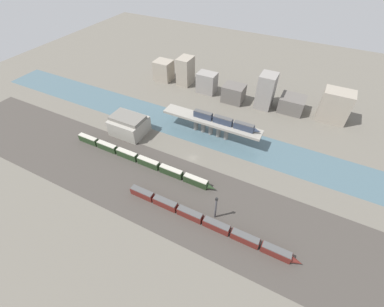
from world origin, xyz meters
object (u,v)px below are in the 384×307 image
Objects in this scene: train_yard_near at (206,221)px; signal_tower at (216,208)px; warehouse_building at (129,125)px; train_yard_mid at (140,159)px; train_on_bridge at (225,121)px.

signal_tower reaches higher than train_yard_near.
warehouse_building is (-64.20, 34.73, 3.42)m from train_yard_near.
warehouse_building reaches higher than train_yard_near.
train_yard_mid is (-44.77, 17.06, 0.14)m from train_yard_near.
train_on_bridge is at bearing 108.15° from signal_tower.
train_on_bridge is at bearing 50.99° from train_yard_mid.
train_yard_near is (14.33, -54.63, -9.60)m from train_on_bridge.
signal_tower is at bearing -24.40° from warehouse_building.
signal_tower is (16.37, -49.94, -5.04)m from train_on_bridge.
train_on_bridge is at bearing 21.75° from warehouse_building.
train_yard_near is at bearing -75.30° from train_on_bridge.
train_yard_mid is 26.47m from warehouse_building.
train_on_bridge is 2.02× the size of warehouse_building.
signal_tower reaches higher than train_yard_mid.
signal_tower reaches higher than warehouse_building.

